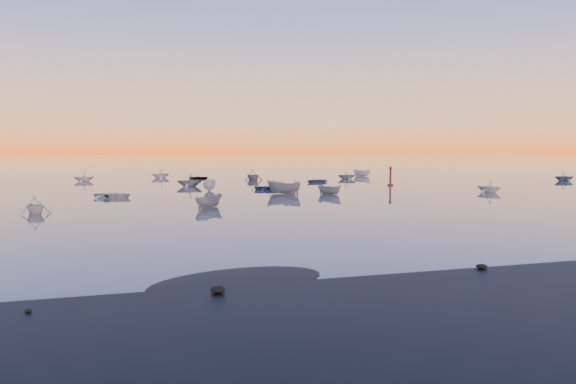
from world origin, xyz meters
name	(u,v)px	position (x,y,z in m)	size (l,w,h in m)	color
ground	(188,173)	(0.00, 100.00, 0.00)	(600.00, 600.00, 0.00)	#695F57
mud_lobes	(437,261)	(0.00, -1.00, 0.01)	(140.00, 6.00, 0.07)	black
moored_fleet	(229,187)	(0.00, 53.00, 0.00)	(124.00, 58.00, 1.20)	silver
boat_near_left	(113,198)	(-15.45, 40.33, 0.00)	(4.16, 1.73, 1.04)	silver
boat_near_center	(209,208)	(-6.87, 26.89, 0.00)	(3.51, 1.48, 1.21)	slate
boat_near_right	(489,192)	(29.34, 34.43, 0.00)	(3.23, 1.45, 1.13)	silver
channel_marker	(390,177)	(23.39, 49.36, 1.19)	(0.85, 0.85, 3.02)	#44180E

